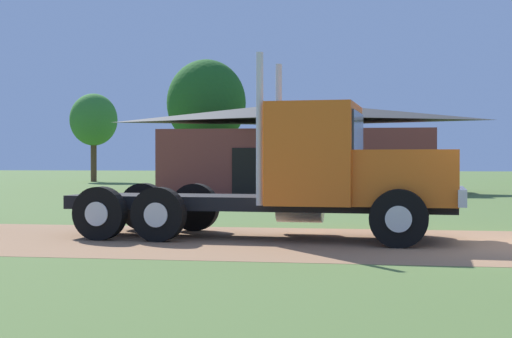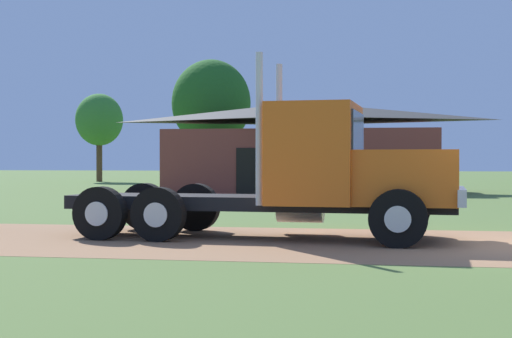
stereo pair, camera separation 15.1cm
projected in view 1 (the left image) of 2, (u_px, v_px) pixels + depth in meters
The scene contains 6 objects.
ground_plane at pixel (504, 246), 14.31m from camera, with size 200.00×200.00×0.00m, color #556F35.
dirt_track at pixel (504, 245), 14.31m from camera, with size 120.00×6.06×0.01m, color #986E4B.
truck_foreground_white at pixel (316, 177), 15.51m from camera, with size 8.23×3.15×3.70m.
shed_building at pixel (298, 149), 39.05m from camera, with size 14.21×6.75×4.57m.
tree_left at pixel (94, 120), 57.17m from camera, with size 3.55×3.55×6.61m.
tree_mid at pixel (206, 103), 45.89m from camera, with size 4.76×4.76×7.68m.
Camera 1 is at (-2.30, -14.86, 1.60)m, focal length 53.55 mm.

